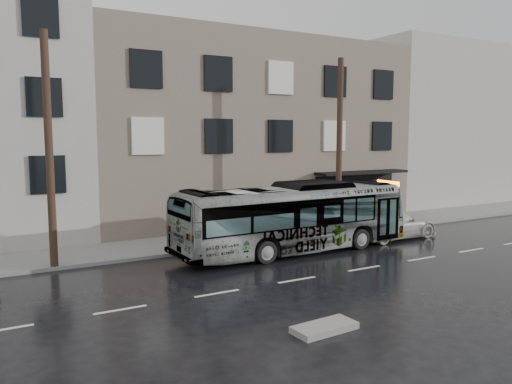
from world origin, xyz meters
TOP-DOWN VIEW (x-y plane):
  - ground at (0.00, 0.00)m, footprint 120.00×120.00m
  - sidewalk at (0.00, 4.90)m, footprint 90.00×3.60m
  - building_taupe at (5.00, 12.70)m, footprint 20.00×12.00m
  - building_filler at (24.00, 12.70)m, footprint 18.00×12.00m
  - utility_pole_front at (6.50, 3.30)m, footprint 0.30×0.30m
  - utility_pole_rear at (-7.50, 3.30)m, footprint 0.30×0.30m
  - sign_post at (7.60, 3.30)m, footprint 0.06×0.06m
  - bus at (2.31, 1.24)m, footprint 11.28×2.91m
  - white_sedan at (8.34, 1.28)m, footprint 5.25×2.28m
  - slush_pile at (-2.03, -6.82)m, footprint 1.84×0.91m

SIDE VIEW (x-z plane):
  - ground at x=0.00m, z-range 0.00..0.00m
  - sidewalk at x=0.00m, z-range 0.00..0.15m
  - slush_pile at x=-2.03m, z-range 0.00..0.18m
  - white_sedan at x=8.34m, z-range 0.00..1.50m
  - sign_post at x=7.60m, z-range 0.15..2.55m
  - bus at x=2.31m, z-range 0.00..3.12m
  - utility_pole_front at x=6.50m, z-range 0.15..9.15m
  - utility_pole_rear at x=-7.50m, z-range 0.15..9.15m
  - building_taupe at x=5.00m, z-range 0.00..11.00m
  - building_filler at x=24.00m, z-range 0.00..12.00m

